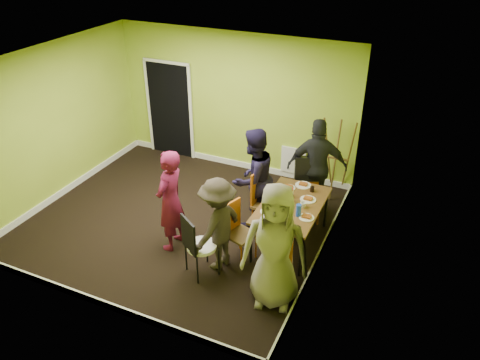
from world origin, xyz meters
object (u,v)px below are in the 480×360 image
object	(u,v)px
orange_bottle	(291,194)
chair_left_far	(264,198)
person_front_end	(275,247)
chair_bentwood	(197,243)
person_back_end	(317,167)
dining_table	(292,207)
person_left_far	(253,178)
chair_left_near	(237,228)
chair_back_end	(308,176)
blue_bottle	(299,210)
thermos	(291,196)
easel	(337,157)
person_standing	(170,201)
chair_front_end	(279,260)
person_left_near	(218,225)

from	to	relation	value
orange_bottle	chair_left_far	bearing A→B (deg)	-175.74
person_front_end	chair_bentwood	bearing A→B (deg)	165.56
chair_left_far	orange_bottle	bearing A→B (deg)	101.28
orange_bottle	person_back_end	bearing A→B (deg)	80.00
dining_table	person_left_far	size ratio (longest dim) A/B	0.86
chair_left_near	chair_back_end	world-z (taller)	chair_back_end
blue_bottle	person_left_far	world-z (taller)	person_left_far
dining_table	thermos	xyz separation A→B (m)	(-0.04, 0.06, 0.16)
chair_back_end	easel	xyz separation A→B (m)	(0.29, 0.91, -0.01)
chair_back_end	chair_bentwood	distance (m)	2.42
chair_left_near	person_left_far	size ratio (longest dim) A/B	0.55
person_standing	person_left_far	world-z (taller)	person_left_far
orange_bottle	person_back_end	world-z (taller)	person_back_end
chair_front_end	person_front_end	size ratio (longest dim) A/B	0.50
chair_left_far	thermos	bearing A→B (deg)	81.23
chair_back_end	person_back_end	size ratio (longest dim) A/B	0.62
easel	person_back_end	distance (m)	0.78
person_standing	person_left_near	size ratio (longest dim) A/B	1.13
person_front_end	easel	bearing A→B (deg)	77.22
chair_bentwood	blue_bottle	size ratio (longest dim) A/B	5.23
person_standing	person_left_far	distance (m)	1.44
chair_bentwood	person_standing	bearing A→B (deg)	-179.71
easel	thermos	xyz separation A→B (m)	(-0.30, -1.81, 0.10)
chair_left_near	chair_front_end	xyz separation A→B (m)	(0.84, -0.43, -0.02)
dining_table	chair_bentwood	world-z (taller)	chair_bentwood
chair_left_far	person_front_end	world-z (taller)	person_front_end
person_front_end	chair_front_end	bearing A→B (deg)	82.79
chair_front_end	chair_bentwood	distance (m)	1.20
dining_table	person_back_end	xyz separation A→B (m)	(0.07, 1.12, 0.18)
chair_front_end	person_standing	distance (m)	1.93
chair_left_near	chair_back_end	bearing A→B (deg)	177.47
orange_bottle	person_back_end	xyz separation A→B (m)	(0.16, 0.89, 0.09)
person_left_near	person_front_end	bearing A→B (deg)	82.58
blue_bottle	person_standing	distance (m)	1.96
chair_left_far	chair_back_end	size ratio (longest dim) A/B	1.01
chair_front_end	orange_bottle	distance (m)	1.36
person_left_far	person_left_near	distance (m)	1.27
dining_table	orange_bottle	size ratio (longest dim) A/B	20.00
person_back_end	person_front_end	xyz separation A→B (m)	(0.14, -2.43, 0.04)
thermos	person_left_far	distance (m)	0.78
chair_left_near	dining_table	bearing A→B (deg)	153.24
orange_bottle	person_left_near	bearing A→B (deg)	-121.10
chair_front_end	thermos	distance (m)	1.21
easel	person_back_end	bearing A→B (deg)	-103.83
dining_table	person_standing	xyz separation A→B (m)	(-1.69, -0.81, 0.14)
orange_bottle	chair_bentwood	bearing A→B (deg)	-121.20
dining_table	person_front_end	bearing A→B (deg)	-80.87
chair_left_near	person_standing	world-z (taller)	person_standing
easel	person_left_far	bearing A→B (deg)	-123.63
person_left_far	chair_left_far	bearing A→B (deg)	88.04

